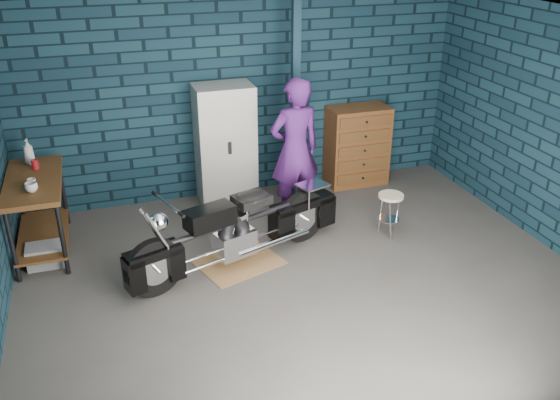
# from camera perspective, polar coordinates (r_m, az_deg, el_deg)

# --- Properties ---
(ground) EXTENTS (6.00, 6.00, 0.00)m
(ground) POSITION_cam_1_polar(r_m,az_deg,el_deg) (6.45, 2.43, -7.80)
(ground) COLOR #4A4745
(ground) RESTS_ON ground
(room_walls) EXTENTS (6.02, 5.01, 2.71)m
(room_walls) POSITION_cam_1_polar(r_m,az_deg,el_deg) (6.13, 0.96, 10.04)
(room_walls) COLOR #0F2633
(room_walls) RESTS_ON ground
(support_post) EXTENTS (0.10, 0.10, 2.70)m
(support_post) POSITION_cam_1_polar(r_m,az_deg,el_deg) (7.72, 1.47, 9.09)
(support_post) COLOR #112938
(support_post) RESTS_ON ground
(workbench) EXTENTS (0.60, 1.40, 0.91)m
(workbench) POSITION_cam_1_polar(r_m,az_deg,el_deg) (7.33, -22.13, -1.38)
(workbench) COLOR brown
(workbench) RESTS_ON ground
(drip_mat) EXTENTS (1.05, 0.91, 0.01)m
(drip_mat) POSITION_cam_1_polar(r_m,az_deg,el_deg) (6.77, -3.92, -6.03)
(drip_mat) COLOR brown
(drip_mat) RESTS_ON ground
(motorcycle) EXTENTS (2.35, 1.30, 1.00)m
(motorcycle) POSITION_cam_1_polar(r_m,az_deg,el_deg) (6.52, -4.05, -2.32)
(motorcycle) COLOR black
(motorcycle) RESTS_ON ground
(person) EXTENTS (0.71, 0.51, 1.83)m
(person) POSITION_cam_1_polar(r_m,az_deg,el_deg) (7.42, 1.44, 4.85)
(person) COLOR #4F1D6E
(person) RESTS_ON ground
(storage_bin) EXTENTS (0.39, 0.28, 0.25)m
(storage_bin) POSITION_cam_1_polar(r_m,az_deg,el_deg) (7.16, -21.64, -4.96)
(storage_bin) COLOR gray
(storage_bin) RESTS_ON ground
(locker) EXTENTS (0.75, 0.54, 1.62)m
(locker) POSITION_cam_1_polar(r_m,az_deg,el_deg) (7.92, -5.29, 5.29)
(locker) COLOR beige
(locker) RESTS_ON ground
(tool_chest) EXTENTS (0.86, 0.48, 1.14)m
(tool_chest) POSITION_cam_1_polar(r_m,az_deg,el_deg) (8.60, 7.47, 5.17)
(tool_chest) COLOR brown
(tool_chest) RESTS_ON ground
(shop_stool) EXTENTS (0.35, 0.35, 0.55)m
(shop_stool) POSITION_cam_1_polar(r_m,az_deg,el_deg) (7.30, 10.48, -1.44)
(shop_stool) COLOR beige
(shop_stool) RESTS_ON ground
(cup_a) EXTENTS (0.17, 0.17, 0.10)m
(cup_a) POSITION_cam_1_polar(r_m,az_deg,el_deg) (6.80, -22.82, 1.14)
(cup_a) COLOR beige
(cup_a) RESTS_ON workbench
(cup_b) EXTENTS (0.12, 0.12, 0.09)m
(cup_b) POSITION_cam_1_polar(r_m,az_deg,el_deg) (6.94, -22.78, 1.56)
(cup_b) COLOR beige
(cup_b) RESTS_ON workbench
(mug_red) EXTENTS (0.08, 0.08, 0.11)m
(mug_red) POSITION_cam_1_polar(r_m,az_deg,el_deg) (7.41, -22.51, 3.19)
(mug_red) COLOR maroon
(mug_red) RESTS_ON workbench
(bottle) EXTENTS (0.14, 0.14, 0.31)m
(bottle) POSITION_cam_1_polar(r_m,az_deg,el_deg) (7.55, -23.06, 4.32)
(bottle) COLOR gray
(bottle) RESTS_ON workbench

